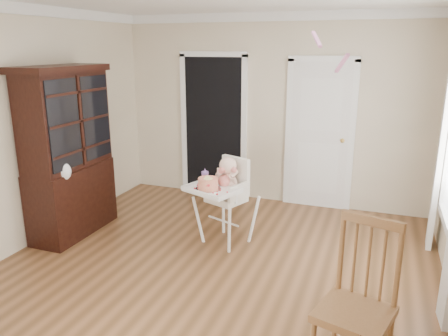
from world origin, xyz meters
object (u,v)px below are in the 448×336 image
(sippy_cup, at_px, (205,177))
(china_cabinet, at_px, (68,153))
(high_chair, at_px, (226,191))
(cake, at_px, (208,184))
(dining_chair, at_px, (357,307))

(sippy_cup, distance_m, china_cabinet, 1.69)
(high_chair, xyz_separation_m, china_cabinet, (-1.88, -0.37, 0.38))
(high_chair, height_order, cake, high_chair)
(high_chair, height_order, china_cabinet, china_cabinet)
(sippy_cup, xyz_separation_m, dining_chair, (1.81, -1.65, -0.27))
(sippy_cup, height_order, china_cabinet, china_cabinet)
(china_cabinet, xyz_separation_m, dining_chair, (3.45, -1.35, -0.49))
(dining_chair, bearing_deg, high_chair, 148.29)
(high_chair, bearing_deg, dining_chair, -26.07)
(sippy_cup, distance_m, dining_chair, 2.46)
(cake, xyz_separation_m, dining_chair, (1.70, -1.49, -0.25))
(cake, xyz_separation_m, sippy_cup, (-0.10, 0.16, 0.02))
(high_chair, xyz_separation_m, dining_chair, (1.58, -1.72, -0.11))
(china_cabinet, distance_m, dining_chair, 3.74)
(dining_chair, bearing_deg, china_cabinet, 174.40)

